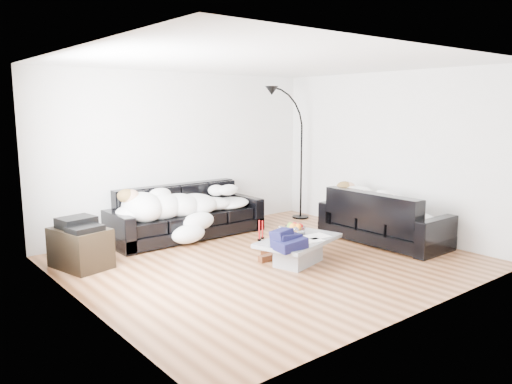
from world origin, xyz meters
TOP-DOWN VIEW (x-y plane):
  - ground at (0.00, 0.00)m, footprint 5.00×5.00m
  - wall_back at (0.00, 2.25)m, footprint 5.00×0.02m
  - wall_left at (-2.50, 0.00)m, footprint 0.02×4.50m
  - wall_right at (2.50, 0.00)m, footprint 0.02×4.50m
  - ceiling at (0.00, 0.00)m, footprint 5.00×5.00m
  - sofa_back at (-0.20, 1.78)m, footprint 2.48×0.86m
  - sofa_right at (1.98, -0.35)m, footprint 0.84×1.96m
  - sleeper_back at (-0.20, 1.73)m, footprint 2.09×0.72m
  - sleeper_right at (1.98, -0.35)m, footprint 0.71×1.68m
  - teal_cushion at (1.92, 0.26)m, footprint 0.42×0.38m
  - coffee_table at (0.21, -0.33)m, footprint 1.32×0.97m
  - fruit_bowl at (0.33, -0.13)m, footprint 0.34×0.34m
  - wine_glass_a at (-0.02, -0.23)m, footprint 0.08×0.08m
  - wine_glass_b at (-0.10, -0.27)m, footprint 0.08×0.08m
  - wine_glass_c at (0.12, -0.37)m, footprint 0.08×0.08m
  - candle_left at (-0.26, -0.09)m, footprint 0.06×0.06m
  - candle_right at (-0.17, -0.05)m, footprint 0.05×0.05m
  - newspaper_a at (0.46, -0.41)m, footprint 0.35×0.27m
  - newspaper_b at (0.27, -0.53)m, footprint 0.28×0.21m
  - navy_jacket at (-0.23, -0.54)m, footprint 0.44×0.38m
  - shoes at (0.04, 0.08)m, footprint 0.48×0.39m
  - av_cabinet at (-2.07, 1.32)m, footprint 0.68×0.85m
  - stereo at (-2.07, 1.32)m, footprint 0.50×0.42m
  - floor_lamp at (2.17, 1.67)m, footprint 0.83×0.58m

SIDE VIEW (x-z plane):
  - ground at x=0.00m, z-range 0.00..0.00m
  - shoes at x=0.04m, z-range 0.00..0.10m
  - coffee_table at x=0.21m, z-range 0.00..0.34m
  - av_cabinet at x=-2.07m, z-range 0.00..0.52m
  - newspaper_b at x=0.27m, z-range 0.35..0.35m
  - newspaper_a at x=0.46m, z-range 0.35..0.35m
  - sofa_right at x=1.98m, z-range 0.00..0.79m
  - sofa_back at x=-0.20m, z-range 0.00..0.81m
  - wine_glass_b at x=-0.10m, z-range 0.34..0.51m
  - fruit_bowl at x=0.33m, z-range 0.34..0.51m
  - wine_glass_c at x=0.12m, z-range 0.34..0.52m
  - wine_glass_a at x=-0.02m, z-range 0.34..0.52m
  - candle_right at x=-0.17m, z-range 0.34..0.58m
  - candle_left at x=-0.26m, z-range 0.34..0.61m
  - navy_jacket at x=-0.23m, z-range 0.42..0.62m
  - stereo at x=-2.07m, z-range 0.52..0.65m
  - sleeper_right at x=1.98m, z-range 0.42..0.83m
  - sleeper_back at x=-0.20m, z-range 0.42..0.84m
  - teal_cushion at x=1.92m, z-range 0.62..0.82m
  - floor_lamp at x=2.17m, z-range 0.00..2.11m
  - wall_back at x=0.00m, z-range 0.00..2.60m
  - wall_left at x=-2.50m, z-range 0.00..2.60m
  - wall_right at x=2.50m, z-range 0.00..2.60m
  - ceiling at x=0.00m, z-range 2.60..2.60m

